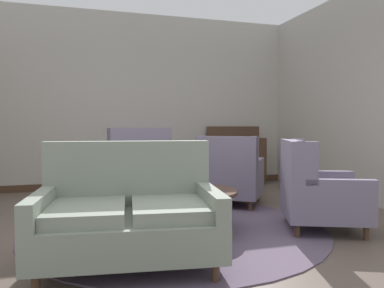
{
  "coord_description": "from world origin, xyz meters",
  "views": [
    {
      "loc": [
        -1.02,
        -3.64,
        1.12
      ],
      "look_at": [
        0.37,
        0.92,
        0.89
      ],
      "focal_mm": 35.5,
      "sensor_mm": 36.0,
      "label": 1
    }
  ],
  "objects_px": {
    "settee": "(129,216)",
    "armchair_back_corner": "(136,176)",
    "side_table": "(237,169)",
    "porcelain_vase": "(198,177)",
    "coffee_table": "(191,196)",
    "sideboard": "(236,158)",
    "armchair_beside_settee": "(316,192)",
    "armchair_far_left": "(230,176)"
  },
  "relations": [
    {
      "from": "settee",
      "to": "sideboard",
      "type": "distance_m",
      "value": 4.4
    },
    {
      "from": "settee",
      "to": "side_table",
      "type": "height_order",
      "value": "settee"
    },
    {
      "from": "settee",
      "to": "sideboard",
      "type": "bearing_deg",
      "value": 62.62
    },
    {
      "from": "porcelain_vase",
      "to": "settee",
      "type": "relative_size",
      "value": 0.22
    },
    {
      "from": "coffee_table",
      "to": "sideboard",
      "type": "relative_size",
      "value": 0.89
    },
    {
      "from": "porcelain_vase",
      "to": "sideboard",
      "type": "xyz_separation_m",
      "value": [
        1.69,
        2.87,
        -0.08
      ]
    },
    {
      "from": "coffee_table",
      "to": "sideboard",
      "type": "height_order",
      "value": "sideboard"
    },
    {
      "from": "armchair_back_corner",
      "to": "side_table",
      "type": "bearing_deg",
      "value": -172.25
    },
    {
      "from": "settee",
      "to": "armchair_back_corner",
      "type": "height_order",
      "value": "armchair_back_corner"
    },
    {
      "from": "coffee_table",
      "to": "armchair_far_left",
      "type": "height_order",
      "value": "armchair_far_left"
    },
    {
      "from": "armchair_back_corner",
      "to": "sideboard",
      "type": "distance_m",
      "value": 2.68
    },
    {
      "from": "settee",
      "to": "armchair_far_left",
      "type": "height_order",
      "value": "settee"
    },
    {
      "from": "porcelain_vase",
      "to": "armchair_beside_settee",
      "type": "xyz_separation_m",
      "value": [
        1.23,
        -0.3,
        -0.17
      ]
    },
    {
      "from": "armchair_back_corner",
      "to": "armchair_far_left",
      "type": "distance_m",
      "value": 1.3
    },
    {
      "from": "armchair_back_corner",
      "to": "armchair_far_left",
      "type": "relative_size",
      "value": 0.94
    },
    {
      "from": "armchair_beside_settee",
      "to": "sideboard",
      "type": "bearing_deg",
      "value": 14.38
    },
    {
      "from": "settee",
      "to": "armchair_beside_settee",
      "type": "height_order",
      "value": "settee"
    },
    {
      "from": "coffee_table",
      "to": "armchair_beside_settee",
      "type": "bearing_deg",
      "value": -15.14
    },
    {
      "from": "armchair_beside_settee",
      "to": "armchair_far_left",
      "type": "xyz_separation_m",
      "value": [
        -0.4,
        1.4,
        0.01
      ]
    },
    {
      "from": "porcelain_vase",
      "to": "side_table",
      "type": "bearing_deg",
      "value": 54.64
    },
    {
      "from": "armchair_far_left",
      "to": "side_table",
      "type": "xyz_separation_m",
      "value": [
        0.35,
        0.55,
        0.02
      ]
    },
    {
      "from": "armchair_beside_settee",
      "to": "settee",
      "type": "bearing_deg",
      "value": 125.01
    },
    {
      "from": "porcelain_vase",
      "to": "armchair_far_left",
      "type": "relative_size",
      "value": 0.29
    },
    {
      "from": "coffee_table",
      "to": "porcelain_vase",
      "type": "height_order",
      "value": "porcelain_vase"
    },
    {
      "from": "armchair_beside_settee",
      "to": "side_table",
      "type": "height_order",
      "value": "armchair_beside_settee"
    },
    {
      "from": "sideboard",
      "to": "armchair_far_left",
      "type": "bearing_deg",
      "value": -116.12
    },
    {
      "from": "coffee_table",
      "to": "armchair_back_corner",
      "type": "relative_size",
      "value": 0.9
    },
    {
      "from": "sideboard",
      "to": "porcelain_vase",
      "type": "bearing_deg",
      "value": -120.5
    },
    {
      "from": "coffee_table",
      "to": "side_table",
      "type": "relative_size",
      "value": 1.36
    },
    {
      "from": "armchair_back_corner",
      "to": "sideboard",
      "type": "xyz_separation_m",
      "value": [
        2.15,
        1.6,
        0.05
      ]
    },
    {
      "from": "armchair_far_left",
      "to": "settee",
      "type": "bearing_deg",
      "value": 83.02
    },
    {
      "from": "armchair_back_corner",
      "to": "side_table",
      "type": "xyz_separation_m",
      "value": [
        1.63,
        0.38,
        -0.01
      ]
    },
    {
      "from": "settee",
      "to": "armchair_far_left",
      "type": "xyz_separation_m",
      "value": [
        1.64,
        1.85,
        0.02
      ]
    },
    {
      "from": "settee",
      "to": "sideboard",
      "type": "relative_size",
      "value": 1.38
    },
    {
      "from": "porcelain_vase",
      "to": "side_table",
      "type": "height_order",
      "value": "porcelain_vase"
    },
    {
      "from": "porcelain_vase",
      "to": "side_table",
      "type": "relative_size",
      "value": 0.46
    },
    {
      "from": "armchair_beside_settee",
      "to": "sideboard",
      "type": "height_order",
      "value": "sideboard"
    },
    {
      "from": "armchair_far_left",
      "to": "side_table",
      "type": "distance_m",
      "value": 0.65
    },
    {
      "from": "armchair_far_left",
      "to": "side_table",
      "type": "bearing_deg",
      "value": -87.74
    },
    {
      "from": "settee",
      "to": "armchair_back_corner",
      "type": "xyz_separation_m",
      "value": [
        0.36,
        2.02,
        0.05
      ]
    },
    {
      "from": "porcelain_vase",
      "to": "settee",
      "type": "xyz_separation_m",
      "value": [
        -0.82,
        -0.75,
        -0.18
      ]
    },
    {
      "from": "armchair_beside_settee",
      "to": "sideboard",
      "type": "xyz_separation_m",
      "value": [
        0.46,
        3.17,
        0.09
      ]
    }
  ]
}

